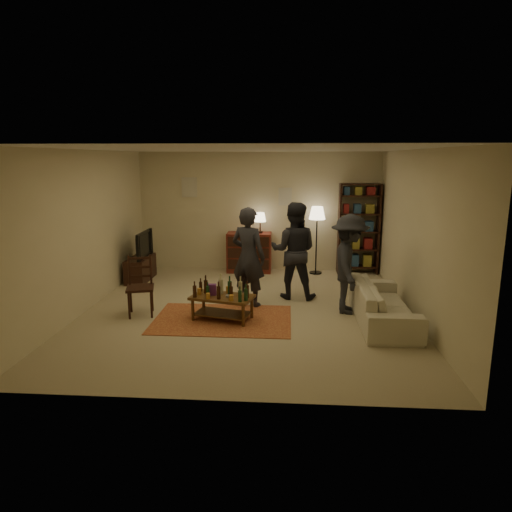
# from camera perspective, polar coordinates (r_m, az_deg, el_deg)

# --- Properties ---
(floor) EXTENTS (6.00, 6.00, 0.00)m
(floor) POSITION_cam_1_polar(r_m,az_deg,el_deg) (7.90, -1.09, -6.77)
(floor) COLOR #C6B793
(floor) RESTS_ON ground
(room_shell) EXTENTS (6.00, 6.00, 6.00)m
(room_shell) POSITION_cam_1_polar(r_m,az_deg,el_deg) (10.53, -3.21, 8.08)
(room_shell) COLOR beige
(room_shell) RESTS_ON ground
(rug) EXTENTS (2.20, 1.50, 0.01)m
(rug) POSITION_cam_1_polar(r_m,az_deg,el_deg) (7.47, -4.19, -7.89)
(rug) COLOR maroon
(rug) RESTS_ON ground
(coffee_table) EXTENTS (1.08, 0.75, 0.74)m
(coffee_table) POSITION_cam_1_polar(r_m,az_deg,el_deg) (7.35, -4.25, -5.20)
(coffee_table) COLOR brown
(coffee_table) RESTS_ON ground
(dining_chair) EXTENTS (0.53, 0.53, 1.00)m
(dining_chair) POSITION_cam_1_polar(r_m,az_deg,el_deg) (7.81, -14.28, -3.33)
(dining_chair) COLOR black
(dining_chair) RESTS_ON ground
(tv_stand) EXTENTS (0.40, 1.00, 1.06)m
(tv_stand) POSITION_cam_1_polar(r_m,az_deg,el_deg) (9.99, -14.25, -0.80)
(tv_stand) COLOR black
(tv_stand) RESTS_ON ground
(dresser) EXTENTS (1.00, 0.50, 1.36)m
(dresser) POSITION_cam_1_polar(r_m,az_deg,el_deg) (10.40, -0.81, 0.60)
(dresser) COLOR maroon
(dresser) RESTS_ON ground
(bookshelf) EXTENTS (0.90, 0.34, 2.02)m
(bookshelf) POSITION_cam_1_polar(r_m,az_deg,el_deg) (10.45, 12.68, 3.46)
(bookshelf) COLOR black
(bookshelf) RESTS_ON ground
(floor_lamp) EXTENTS (0.36, 0.36, 1.51)m
(floor_lamp) POSITION_cam_1_polar(r_m,az_deg,el_deg) (10.19, 7.64, 4.79)
(floor_lamp) COLOR black
(floor_lamp) RESTS_ON ground
(sofa) EXTENTS (0.81, 2.08, 0.61)m
(sofa) POSITION_cam_1_polar(r_m,az_deg,el_deg) (7.55, 15.58, -5.72)
(sofa) COLOR beige
(sofa) RESTS_ON ground
(person_left) EXTENTS (0.75, 0.65, 1.75)m
(person_left) POSITION_cam_1_polar(r_m,az_deg,el_deg) (7.93, -0.96, -0.13)
(person_left) COLOR #25242C
(person_left) RESTS_ON ground
(person_right) EXTENTS (0.94, 0.77, 1.78)m
(person_right) POSITION_cam_1_polar(r_m,az_deg,el_deg) (8.41, 4.74, 0.66)
(person_right) COLOR #222329
(person_right) RESTS_ON ground
(person_by_sofa) EXTENTS (0.70, 1.12, 1.67)m
(person_by_sofa) POSITION_cam_1_polar(r_m,az_deg,el_deg) (7.74, 11.56, -1.00)
(person_by_sofa) COLOR #25252C
(person_by_sofa) RESTS_ON ground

